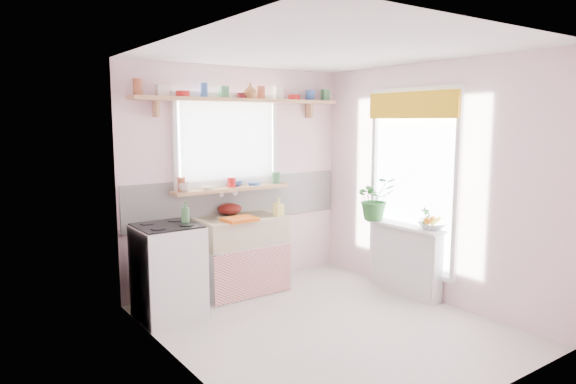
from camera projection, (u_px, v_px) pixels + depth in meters
room at (323, 169)px, 5.67m from camera, size 3.20×3.20×3.20m
sink_unit at (241, 254)px, 5.68m from camera, size 0.95×0.65×1.11m
cooker at (168, 271)px, 4.94m from camera, size 0.58×0.58×0.93m
radiator_ledge at (405, 258)px, 5.64m from camera, size 0.22×0.95×0.78m
windowsill at (232, 189)px, 5.73m from camera, size 1.40×0.22×0.04m
pine_shelf at (243, 100)px, 5.68m from camera, size 2.52×0.24×0.04m
shelf_crockery at (243, 93)px, 5.67m from camera, size 2.47×0.11×0.12m
sill_crockery at (232, 182)px, 5.72m from camera, size 1.35×0.11×0.12m
dish_tray at (240, 219)px, 5.40m from camera, size 0.36×0.28×0.03m
colander at (230, 209)px, 5.77m from camera, size 0.36×0.36×0.13m
jade_plant at (375, 198)px, 5.82m from camera, size 0.53×0.49×0.49m
fruit_bowl at (432, 226)px, 5.34m from camera, size 0.36×0.36×0.07m
herb_pot at (426, 217)px, 5.40m from camera, size 0.13×0.10×0.22m
soap_bottle_sink at (279, 207)px, 5.67m from camera, size 0.10×0.10×0.20m
sill_cup at (184, 187)px, 5.36m from camera, size 0.14×0.14×0.09m
sill_bowl at (234, 183)px, 5.81m from camera, size 0.26×0.26×0.06m
shelf_vase at (250, 91)px, 5.65m from camera, size 0.17×0.17×0.17m
cooker_bottle at (185, 212)px, 4.94m from camera, size 0.09×0.09×0.22m
fruit at (432, 220)px, 5.34m from camera, size 0.20×0.14×0.10m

